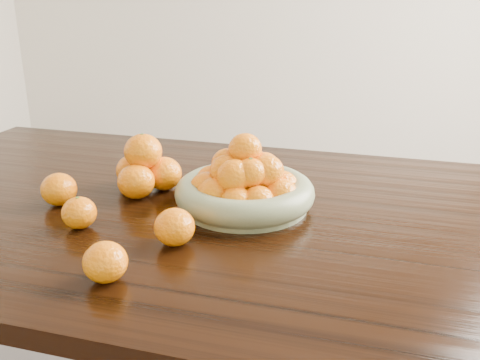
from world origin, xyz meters
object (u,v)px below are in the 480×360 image
(fruit_bowl, at_px, (244,186))
(orange_pyramid, at_px, (144,169))
(loose_orange_0, at_px, (79,213))
(dining_table, at_px, (254,249))

(fruit_bowl, bearing_deg, orange_pyramid, 173.11)
(loose_orange_0, bearing_deg, dining_table, 28.25)
(orange_pyramid, distance_m, loose_orange_0, 0.23)
(fruit_bowl, height_order, orange_pyramid, fruit_bowl)
(dining_table, bearing_deg, loose_orange_0, -151.75)
(fruit_bowl, xyz_separation_m, orange_pyramid, (-0.26, 0.03, 0.01))
(dining_table, distance_m, loose_orange_0, 0.39)
(dining_table, bearing_deg, orange_pyramid, 169.58)
(orange_pyramid, height_order, loose_orange_0, orange_pyramid)
(dining_table, distance_m, orange_pyramid, 0.33)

